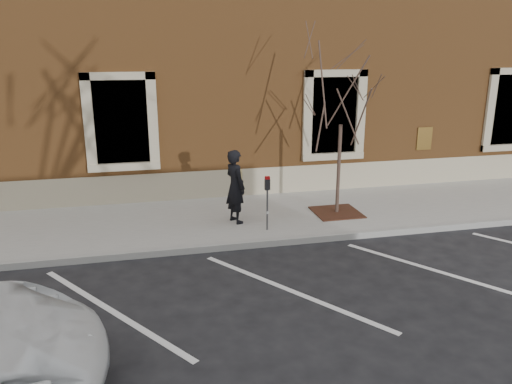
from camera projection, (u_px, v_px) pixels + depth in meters
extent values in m
plane|color=#28282B|center=(262.00, 246.00, 11.26)|extent=(120.00, 120.00, 0.00)
cube|color=#B0ADA5|center=(246.00, 218.00, 12.88)|extent=(40.00, 3.50, 0.15)
cube|color=#9E9E99|center=(263.00, 244.00, 11.19)|extent=(40.00, 0.12, 0.15)
cube|color=brown|center=(210.00, 56.00, 17.38)|extent=(40.00, 8.50, 8.00)
cube|color=tan|center=(233.00, 182.00, 14.41)|extent=(40.00, 0.06, 0.80)
cube|color=black|center=(121.00, 121.00, 13.35)|extent=(1.40, 0.30, 2.20)
cube|color=tan|center=(125.00, 166.00, 13.53)|extent=(1.90, 0.20, 0.20)
cube|color=black|center=(332.00, 115.00, 14.65)|extent=(1.40, 0.30, 2.20)
cube|color=tan|center=(332.00, 156.00, 14.83)|extent=(1.90, 0.20, 0.20)
cube|color=black|center=(508.00, 109.00, 15.94)|extent=(1.40, 0.30, 2.20)
cube|color=tan|center=(507.00, 147.00, 16.12)|extent=(1.90, 0.20, 0.20)
imported|color=black|center=(235.00, 186.00, 12.13)|extent=(0.65, 0.78, 1.82)
cylinder|color=#595B60|center=(267.00, 210.00, 11.69)|extent=(0.04, 0.04, 0.99)
cube|color=black|center=(267.00, 184.00, 11.52)|extent=(0.12, 0.09, 0.26)
cube|color=#AE0B0E|center=(267.00, 178.00, 11.47)|extent=(0.11, 0.09, 0.06)
cube|color=white|center=(268.00, 213.00, 11.66)|extent=(0.05, 0.00, 0.07)
cube|color=#481F17|center=(337.00, 212.00, 13.03)|extent=(1.18, 1.18, 0.03)
cylinder|color=#4F3930|center=(339.00, 170.00, 12.71)|extent=(0.09, 0.09, 2.31)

